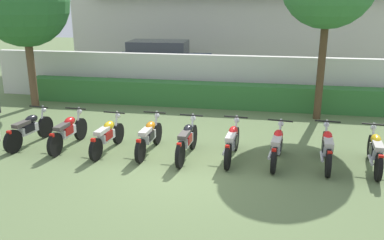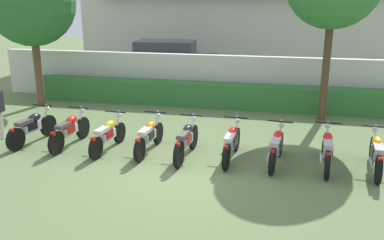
{
  "view_description": "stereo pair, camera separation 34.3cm",
  "coord_description": "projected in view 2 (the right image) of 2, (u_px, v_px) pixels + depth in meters",
  "views": [
    {
      "loc": [
        1.78,
        -8.47,
        3.82
      ],
      "look_at": [
        0.0,
        1.2,
        0.86
      ],
      "focal_mm": 38.0,
      "sensor_mm": 36.0,
      "label": 1
    },
    {
      "loc": [
        2.11,
        -8.4,
        3.82
      ],
      "look_at": [
        0.0,
        1.2,
        0.86
      ],
      "focal_mm": 38.0,
      "sensor_mm": 36.0,
      "label": 2
    }
  ],
  "objects": [
    {
      "name": "motorcycle_in_row_0",
      "position": [
        32.0,
        127.0,
        11.04
      ],
      "size": [
        0.6,
        1.89,
        0.96
      ],
      "rotation": [
        0.0,
        0.0,
        1.44
      ],
      "color": "black",
      "rests_on": "ground"
    },
    {
      "name": "motorcycle_in_row_1",
      "position": [
        70.0,
        130.0,
        10.8
      ],
      "size": [
        0.6,
        1.92,
        0.96
      ],
      "rotation": [
        0.0,
        0.0,
        1.52
      ],
      "color": "black",
      "rests_on": "ground"
    },
    {
      "name": "motorcycle_in_row_6",
      "position": [
        276.0,
        147.0,
        9.6
      ],
      "size": [
        0.6,
        1.82,
        0.96
      ],
      "rotation": [
        0.0,
        0.0,
        1.45
      ],
      "color": "black",
      "rests_on": "ground"
    },
    {
      "name": "motorcycle_in_row_5",
      "position": [
        232.0,
        142.0,
        9.89
      ],
      "size": [
        0.6,
        1.91,
        0.96
      ],
      "rotation": [
        0.0,
        0.0,
        1.5
      ],
      "color": "black",
      "rests_on": "ground"
    },
    {
      "name": "motorcycle_in_row_2",
      "position": [
        108.0,
        135.0,
        10.48
      ],
      "size": [
        0.6,
        1.84,
        0.94
      ],
      "rotation": [
        0.0,
        0.0,
        1.49
      ],
      "color": "black",
      "rests_on": "ground"
    },
    {
      "name": "parked_car",
      "position": [
        169.0,
        61.0,
        19.33
      ],
      "size": [
        4.56,
        2.21,
        1.89
      ],
      "rotation": [
        0.0,
        0.0,
        0.04
      ],
      "color": "navy",
      "rests_on": "ground"
    },
    {
      "name": "hedge_row",
      "position": [
        219.0,
        95.0,
        14.71
      ],
      "size": [
        14.27,
        0.7,
        0.87
      ],
      "primitive_type": "cube",
      "color": "#337033",
      "rests_on": "ground"
    },
    {
      "name": "motorcycle_in_row_8",
      "position": [
        376.0,
        153.0,
        9.18
      ],
      "size": [
        0.6,
        1.9,
        0.97
      ],
      "rotation": [
        0.0,
        0.0,
        1.47
      ],
      "color": "black",
      "rests_on": "ground"
    },
    {
      "name": "tree_near_inspector",
      "position": [
        31.0,
        2.0,
        14.06
      ],
      "size": [
        3.07,
        3.07,
        5.24
      ],
      "color": "brown",
      "rests_on": "ground"
    },
    {
      "name": "motorcycle_in_row_4",
      "position": [
        186.0,
        140.0,
        10.02
      ],
      "size": [
        0.6,
        1.94,
        0.98
      ],
      "rotation": [
        0.0,
        0.0,
        1.52
      ],
      "color": "black",
      "rests_on": "ground"
    },
    {
      "name": "motorcycle_in_row_7",
      "position": [
        327.0,
        149.0,
        9.41
      ],
      "size": [
        0.6,
        1.93,
        0.97
      ],
      "rotation": [
        0.0,
        0.0,
        1.51
      ],
      "color": "black",
      "rests_on": "ground"
    },
    {
      "name": "compound_wall",
      "position": [
        222.0,
        79.0,
        15.23
      ],
      "size": [
        17.84,
        0.3,
        1.79
      ],
      "primitive_type": "cube",
      "color": "silver",
      "rests_on": "ground"
    },
    {
      "name": "ground",
      "position": [
        181.0,
        170.0,
        9.39
      ],
      "size": [
        60.0,
        60.0,
        0.0
      ],
      "primitive_type": "plane",
      "color": "#607547"
    },
    {
      "name": "motorcycle_in_row_3",
      "position": [
        149.0,
        136.0,
        10.38
      ],
      "size": [
        0.6,
        1.93,
        0.95
      ],
      "rotation": [
        0.0,
        0.0,
        1.53
      ],
      "color": "black",
      "rests_on": "ground"
    }
  ]
}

